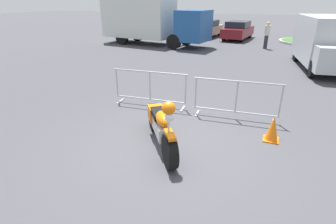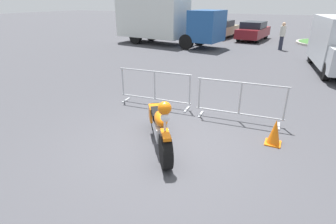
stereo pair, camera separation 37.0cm
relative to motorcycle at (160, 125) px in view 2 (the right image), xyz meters
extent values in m
plane|color=#424247|center=(0.17, 0.02, -0.50)|extent=(120.00, 120.00, 0.00)
cylinder|color=black|center=(0.48, -0.66, -0.16)|extent=(0.55, 0.66, 0.67)
cylinder|color=black|center=(-0.47, 0.66, -0.16)|extent=(0.55, 0.66, 0.67)
cube|color=silver|center=(0.00, 0.00, -0.06)|extent=(0.72, 0.87, 0.30)
ellipsoid|color=orange|center=(0.11, -0.15, 0.24)|extent=(0.57, 0.64, 0.27)
cube|color=black|center=(-0.11, 0.15, 0.20)|extent=(0.56, 0.62, 0.13)
cube|color=orange|center=(-0.32, 0.45, 0.05)|extent=(0.49, 0.50, 0.34)
cube|color=orange|center=(0.48, -0.66, 0.20)|extent=(0.37, 0.43, 0.06)
cylinder|color=silver|center=(0.41, -0.58, 0.34)|extent=(0.06, 0.06, 0.47)
sphere|color=silver|center=(0.44, -0.62, 0.52)|extent=(0.17, 0.17, 0.17)
sphere|color=orange|center=(0.41, -0.58, 0.68)|extent=(0.25, 0.25, 0.25)
cylinder|color=#9EA0A5|center=(-1.27, 2.07, 0.55)|extent=(2.28, 0.22, 0.04)
cylinder|color=#9EA0A5|center=(-1.27, 2.07, -0.30)|extent=(2.28, 0.22, 0.04)
cylinder|color=#9EA0A5|center=(-2.36, 1.99, 0.13)|extent=(0.05, 0.05, 0.85)
cylinder|color=#9EA0A5|center=(-1.27, 2.07, 0.13)|extent=(0.05, 0.05, 0.85)
cylinder|color=#9EA0A5|center=(-0.18, 2.16, 0.13)|extent=(0.05, 0.05, 0.85)
cube|color=#9EA0A5|center=(-2.29, 1.99, -0.48)|extent=(0.09, 0.44, 0.03)
cube|color=#9EA0A5|center=(-0.25, 2.15, -0.48)|extent=(0.09, 0.44, 0.03)
cylinder|color=#9EA0A5|center=(1.27, 2.07, 0.55)|extent=(2.28, 0.22, 0.04)
cylinder|color=#9EA0A5|center=(1.27, 2.07, -0.30)|extent=(2.28, 0.22, 0.04)
cylinder|color=#9EA0A5|center=(0.18, 1.99, 0.13)|extent=(0.05, 0.05, 0.85)
cylinder|color=#9EA0A5|center=(1.27, 2.07, 0.13)|extent=(0.05, 0.05, 0.85)
cylinder|color=#9EA0A5|center=(2.36, 2.16, 0.13)|extent=(0.05, 0.05, 0.85)
cube|color=#9EA0A5|center=(0.25, 1.99, -0.48)|extent=(0.09, 0.44, 0.03)
cube|color=#9EA0A5|center=(2.29, 2.15, -0.48)|extent=(0.09, 0.44, 0.03)
cube|color=silver|center=(-7.39, 12.92, 1.23)|extent=(5.24, 2.89, 2.50)
cube|color=#1E4C8C|center=(-3.13, 12.39, 0.93)|extent=(2.05, 2.39, 1.90)
cylinder|color=black|center=(-3.93, 13.47, -0.02)|extent=(0.99, 0.39, 0.96)
cylinder|color=black|center=(-4.17, 11.55, -0.02)|extent=(0.99, 0.39, 0.96)
cylinder|color=black|center=(-8.12, 13.98, -0.02)|extent=(0.99, 0.39, 0.96)
cylinder|color=black|center=(-8.35, 12.06, -0.02)|extent=(0.99, 0.39, 0.96)
cylinder|color=black|center=(3.54, 7.43, -0.14)|extent=(0.34, 0.75, 0.72)
cylinder|color=black|center=(3.08, 10.70, -0.14)|extent=(0.34, 0.75, 0.72)
cube|color=black|center=(-9.11, 18.02, 0.13)|extent=(2.23, 4.59, 0.72)
cube|color=#1E232B|center=(-9.12, 17.87, 0.75)|extent=(1.87, 2.42, 0.52)
cylinder|color=black|center=(-9.72, 19.51, -0.17)|extent=(0.29, 0.68, 0.66)
cylinder|color=black|center=(-8.21, 19.36, -0.17)|extent=(0.29, 0.68, 0.66)
cylinder|color=black|center=(-10.00, 16.69, -0.17)|extent=(0.29, 0.68, 0.66)
cylinder|color=black|center=(-8.49, 16.54, -0.17)|extent=(0.29, 0.68, 0.66)
cube|color=#284799|center=(-6.42, 18.04, 0.09)|extent=(2.10, 4.33, 0.68)
cube|color=#1E232B|center=(-6.43, 17.90, 0.68)|extent=(1.77, 2.28, 0.49)
cylinder|color=black|center=(-7.00, 19.44, -0.19)|extent=(0.27, 0.64, 0.62)
cylinder|color=black|center=(-5.58, 19.30, -0.19)|extent=(0.27, 0.64, 0.62)
cylinder|color=black|center=(-7.26, 16.78, -0.19)|extent=(0.27, 0.64, 0.62)
cylinder|color=black|center=(-5.84, 16.64, -0.19)|extent=(0.27, 0.64, 0.62)
cube|color=tan|center=(-3.73, 18.40, 0.08)|extent=(2.06, 4.24, 0.67)
cube|color=#1E232B|center=(-3.74, 18.26, 0.66)|extent=(1.73, 2.24, 0.48)
cylinder|color=black|center=(-4.30, 19.77, -0.19)|extent=(0.27, 0.63, 0.61)
cylinder|color=black|center=(-2.90, 19.64, -0.19)|extent=(0.27, 0.63, 0.61)
cylinder|color=black|center=(-4.55, 17.16, -0.19)|extent=(0.27, 0.63, 0.61)
cylinder|color=black|center=(-3.16, 17.02, -0.19)|extent=(0.27, 0.63, 0.61)
cube|color=maroon|center=(-1.04, 17.81, 0.10)|extent=(2.11, 4.34, 0.68)
cube|color=#1E232B|center=(-1.05, 17.67, 0.68)|extent=(1.77, 2.29, 0.49)
cylinder|color=black|center=(-1.62, 19.22, -0.19)|extent=(0.27, 0.64, 0.62)
cylinder|color=black|center=(-0.19, 19.08, -0.19)|extent=(0.27, 0.64, 0.62)
cylinder|color=black|center=(-1.88, 16.55, -0.19)|extent=(0.27, 0.64, 0.62)
cylinder|color=black|center=(-0.46, 16.41, -0.19)|extent=(0.27, 0.64, 0.62)
cylinder|color=#262838|center=(1.33, 14.05, -0.07)|extent=(0.33, 0.33, 0.85)
cylinder|color=beige|center=(1.33, 14.05, 0.66)|extent=(0.47, 0.47, 0.62)
sphere|color=tan|center=(1.33, 14.05, 1.08)|extent=(0.22, 0.22, 0.22)
cylinder|color=#ADA89E|center=(4.23, 17.97, -0.43)|extent=(4.23, 4.23, 0.14)
cylinder|color=#38662D|center=(4.23, 17.97, -0.35)|extent=(3.89, 3.89, 0.02)
sphere|color=#1E511E|center=(4.44, 18.26, 0.03)|extent=(0.90, 0.90, 0.90)
sphere|color=#286023|center=(4.65, 18.38, 0.10)|extent=(1.08, 1.08, 1.08)
sphere|color=#33702D|center=(4.60, 17.46, 0.02)|extent=(0.90, 0.90, 0.90)
sphere|color=#33702D|center=(4.24, 18.54, 0.07)|extent=(1.00, 1.00, 1.00)
cube|color=orange|center=(2.25, 1.18, -0.48)|extent=(0.34, 0.34, 0.03)
cone|color=orange|center=(2.25, 1.18, -0.19)|extent=(0.28, 0.28, 0.56)
cylinder|color=#595B60|center=(-10.50, 21.08, 2.25)|extent=(0.12, 0.12, 5.50)
camera|label=1|loc=(2.06, -4.62, 2.48)|focal=28.00mm
camera|label=2|loc=(2.39, -4.47, 2.48)|focal=28.00mm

